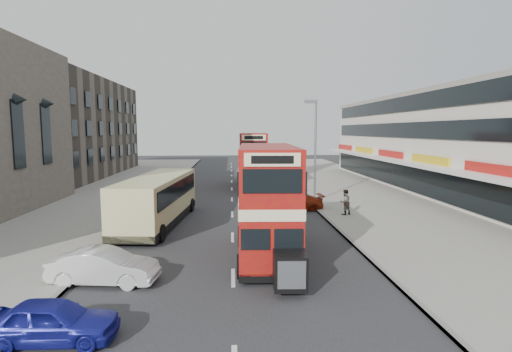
# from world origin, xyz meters

# --- Properties ---
(ground) EXTENTS (160.00, 160.00, 0.00)m
(ground) POSITION_xyz_m (0.00, 0.00, 0.00)
(ground) COLOR #28282B
(ground) RESTS_ON ground
(road_surface) EXTENTS (12.00, 90.00, 0.01)m
(road_surface) POSITION_xyz_m (0.00, 20.00, 0.01)
(road_surface) COLOR #28282B
(road_surface) RESTS_ON ground
(pavement_right) EXTENTS (12.00, 90.00, 0.15)m
(pavement_right) POSITION_xyz_m (12.00, 20.00, 0.07)
(pavement_right) COLOR gray
(pavement_right) RESTS_ON ground
(pavement_left) EXTENTS (12.00, 90.00, 0.15)m
(pavement_left) POSITION_xyz_m (-12.00, 20.00, 0.07)
(pavement_left) COLOR gray
(pavement_left) RESTS_ON ground
(kerb_left) EXTENTS (0.20, 90.00, 0.16)m
(kerb_left) POSITION_xyz_m (-6.10, 20.00, 0.07)
(kerb_left) COLOR gray
(kerb_left) RESTS_ON ground
(kerb_right) EXTENTS (0.20, 90.00, 0.16)m
(kerb_right) POSITION_xyz_m (6.10, 20.00, 0.07)
(kerb_right) COLOR gray
(kerb_right) RESTS_ON ground
(brick_terrace) EXTENTS (14.00, 28.00, 12.00)m
(brick_terrace) POSITION_xyz_m (-22.00, 38.00, 6.00)
(brick_terrace) COLOR #66594C
(brick_terrace) RESTS_ON ground
(commercial_row) EXTENTS (9.90, 46.20, 9.30)m
(commercial_row) POSITION_xyz_m (19.95, 22.00, 4.70)
(commercial_row) COLOR beige
(commercial_row) RESTS_ON ground
(street_lamp) EXTENTS (1.00, 0.20, 8.12)m
(street_lamp) POSITION_xyz_m (6.52, 18.00, 4.78)
(street_lamp) COLOR slate
(street_lamp) RESTS_ON ground
(bus_main) EXTENTS (2.80, 9.02, 4.92)m
(bus_main) POSITION_xyz_m (1.59, 4.70, 2.59)
(bus_main) COLOR black
(bus_main) RESTS_ON ground
(bus_second) EXTENTS (3.09, 9.76, 5.31)m
(bus_second) POSITION_xyz_m (2.27, 27.70, 2.80)
(bus_second) COLOR black
(bus_second) RESTS_ON ground
(coach) EXTENTS (3.64, 10.63, 2.76)m
(coach) POSITION_xyz_m (-4.57, 11.39, 1.63)
(coach) COLOR black
(coach) RESTS_ON ground
(car_left_near) EXTENTS (3.56, 1.51, 1.20)m
(car_left_near) POSITION_xyz_m (-4.96, -2.49, 0.60)
(car_left_near) COLOR navy
(car_left_near) RESTS_ON ground
(car_left_front) EXTENTS (4.17, 1.91, 1.33)m
(car_left_front) POSITION_xyz_m (-4.87, 1.72, 0.66)
(car_left_front) COLOR silver
(car_left_front) RESTS_ON ground
(car_right_a) EXTENTS (4.10, 1.86, 1.17)m
(car_right_a) POSITION_xyz_m (4.60, 15.17, 0.58)
(car_right_a) COLOR maroon
(car_right_a) RESTS_ON ground
(car_right_b) EXTENTS (4.35, 2.17, 1.18)m
(car_right_b) POSITION_xyz_m (4.41, 23.38, 0.59)
(car_right_b) COLOR #C06E13
(car_right_b) RESTS_ON ground
(car_right_c) EXTENTS (3.78, 1.91, 1.24)m
(car_right_c) POSITION_xyz_m (5.58, 30.63, 0.62)
(car_right_c) COLOR #5E85BD
(car_right_c) RESTS_ON ground
(pedestrian_near) EXTENTS (0.75, 0.65, 1.72)m
(pedestrian_near) POSITION_xyz_m (7.55, 12.75, 1.01)
(pedestrian_near) COLOR gray
(pedestrian_near) RESTS_ON pavement_right
(cyclist) EXTENTS (0.89, 1.95, 1.90)m
(cyclist) POSITION_xyz_m (4.42, 21.82, 0.63)
(cyclist) COLOR gray
(cyclist) RESTS_ON ground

